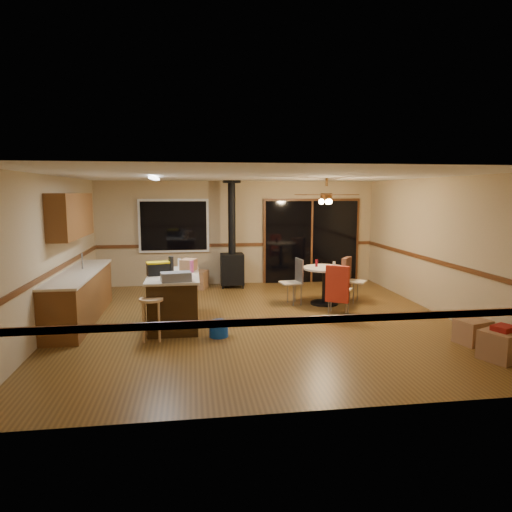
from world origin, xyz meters
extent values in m
plane|color=brown|center=(0.00, 0.00, 0.00)|extent=(7.00, 7.00, 0.00)
plane|color=silver|center=(0.00, 0.00, 2.60)|extent=(7.00, 7.00, 0.00)
plane|color=tan|center=(0.00, 3.50, 1.30)|extent=(7.00, 0.00, 7.00)
plane|color=tan|center=(0.00, -3.50, 1.30)|extent=(7.00, 0.00, 7.00)
plane|color=tan|center=(-3.50, 0.00, 1.30)|extent=(0.00, 7.00, 7.00)
plane|color=tan|center=(3.50, 0.00, 1.30)|extent=(0.00, 7.00, 7.00)
cube|color=black|center=(-1.60, 3.45, 1.50)|extent=(1.72, 0.10, 1.32)
cube|color=black|center=(1.90, 3.45, 1.05)|extent=(2.52, 0.10, 2.10)
cube|color=brown|center=(-3.20, 0.50, 0.43)|extent=(0.60, 3.00, 0.86)
cube|color=beige|center=(-3.20, 0.50, 0.88)|extent=(0.64, 3.04, 0.04)
cube|color=brown|center=(-3.33, 0.70, 1.90)|extent=(0.35, 2.00, 0.80)
cube|color=#301E0C|center=(-1.50, 0.00, 0.43)|extent=(0.80, 1.60, 0.86)
cube|color=beige|center=(-1.50, 0.00, 0.88)|extent=(0.88, 1.68, 0.04)
cube|color=black|center=(-0.20, 3.05, 0.46)|extent=(0.55, 0.50, 0.75)
cylinder|color=black|center=(-0.20, 3.05, 1.71)|extent=(0.18, 0.18, 1.77)
cylinder|color=brown|center=(1.55, 1.06, 2.25)|extent=(0.24, 0.24, 0.10)
cylinder|color=brown|center=(1.55, 1.06, 2.52)|extent=(0.05, 0.05, 0.16)
sphere|color=#FFD88C|center=(1.55, 1.06, 2.13)|extent=(0.16, 0.16, 0.16)
cube|color=white|center=(-1.80, 0.30, 2.56)|extent=(0.10, 1.20, 0.04)
cube|color=slate|center=(-1.44, -0.65, 0.97)|extent=(0.51, 0.34, 0.15)
cube|color=black|center=(-1.76, -0.05, 1.00)|extent=(0.40, 0.28, 0.20)
cube|color=gold|center=(-1.76, -0.05, 1.12)|extent=(0.42, 0.29, 0.03)
cube|color=#926440|center=(-1.24, 0.34, 1.01)|extent=(0.33, 0.38, 0.21)
cylinder|color=black|center=(-1.54, 0.03, 1.05)|extent=(0.11, 0.11, 0.31)
cylinder|color=#D84C8C|center=(-1.18, 0.13, 1.01)|extent=(0.09, 0.09, 0.21)
cylinder|color=white|center=(-1.41, 0.56, 1.00)|extent=(0.07, 0.07, 0.19)
cylinder|color=tan|center=(-1.82, -0.84, 0.34)|extent=(0.47, 0.47, 0.68)
cylinder|color=blue|center=(-0.77, -0.81, 0.13)|extent=(0.34, 0.34, 0.26)
cylinder|color=black|center=(1.55, 1.06, 0.02)|extent=(0.57, 0.57, 0.04)
cylinder|color=black|center=(1.55, 1.06, 0.39)|extent=(0.10, 0.10, 0.70)
cylinder|color=beige|center=(1.55, 1.06, 0.76)|extent=(0.92, 0.92, 0.04)
cylinder|color=#590C14|center=(1.40, 1.16, 0.85)|extent=(0.07, 0.07, 0.15)
cylinder|color=beige|center=(1.73, 1.01, 0.84)|extent=(0.07, 0.07, 0.12)
cube|color=tan|center=(0.85, 1.16, 0.45)|extent=(0.45, 0.45, 0.03)
cube|color=slate|center=(1.04, 1.19, 0.70)|extent=(0.09, 0.40, 0.50)
cube|color=tan|center=(1.65, 0.36, 0.45)|extent=(0.55, 0.55, 0.03)
cube|color=slate|center=(1.55, 0.20, 0.70)|extent=(0.35, 0.24, 0.50)
cube|color=#AE2613|center=(1.54, 0.18, 0.60)|extent=(0.42, 0.32, 0.70)
cube|color=tan|center=(2.25, 1.11, 0.45)|extent=(0.56, 0.56, 0.03)
cube|color=slate|center=(2.09, 1.22, 0.70)|extent=(0.25, 0.35, 0.50)
cube|color=#45261A|center=(2.08, 1.23, 0.60)|extent=(0.33, 0.42, 0.70)
cube|color=#926440|center=(-1.10, 3.03, 0.22)|extent=(0.66, 0.60, 0.44)
cube|color=#926440|center=(3.09, -2.38, 0.20)|extent=(0.68, 0.63, 0.41)
cube|color=#926440|center=(3.10, -1.69, 0.19)|extent=(0.55, 0.51, 0.37)
cube|color=maroon|center=(3.09, -2.38, 0.45)|extent=(0.35, 0.33, 0.08)
camera|label=1|loc=(-1.18, -7.96, 2.31)|focal=32.00mm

